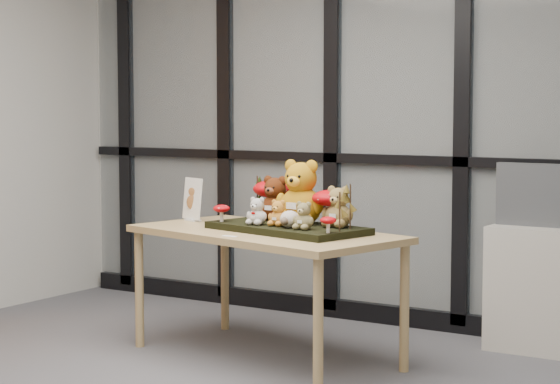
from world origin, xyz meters
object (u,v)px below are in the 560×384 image
Objects in this scene: diorama_tray at (287,228)px; display_table at (265,243)px; bear_white_bow at (257,210)px; mushroom_front_left at (222,212)px; mushroom_back_right at (330,206)px; plush_cream_hedgehog at (290,218)px; sign_holder at (192,202)px; monitor at (540,195)px; bear_pooh_yellow at (301,189)px; mushroom_back_left at (272,197)px; bear_beige_small at (304,214)px; cabinet at (537,289)px; bear_small_yellow at (278,212)px; bear_tan_back at (338,205)px; mushroom_front_right at (328,224)px; bear_brown_medium at (275,196)px.

display_table is at bearing -153.43° from diorama_tray.
mushroom_front_left is at bearing -171.97° from bear_white_bow.
display_table is at bearing -163.23° from mushroom_back_right.
sign_holder is (-0.83, 0.25, 0.03)m from plush_cream_hedgehog.
monitor is (0.99, 1.07, 0.09)m from plush_cream_hedgehog.
bear_pooh_yellow is 0.77× the size of monitor.
mushroom_back_left is 0.48× the size of monitor.
bear_beige_small reaches higher than cabinet.
bear_small_yellow is 0.28m from mushroom_back_right.
sign_holder is (-0.36, 0.20, 0.02)m from mushroom_front_left.
sign_holder is 2.00m from monitor.
mushroom_front_right is at bearing -59.51° from bear_tan_back.
mushroom_back_right is at bearing 13.34° from mushroom_front_left.
display_table is at bearing 93.88° from bear_white_bow.
sign_holder is (-0.62, 0.16, 0.18)m from display_table.
mushroom_front_right is (0.50, -0.10, -0.04)m from bear_white_bow.
sign_holder is at bearing -171.54° from bear_tan_back.
mushroom_back_right is at bearing 117.93° from mushroom_front_right.
bear_small_yellow is 0.38m from mushroom_front_left.
mushroom_front_left is (-0.26, -0.04, 0.16)m from display_table.
monitor is (1.25, 0.81, 0.00)m from bear_brown_medium.
mushroom_back_left is at bearing 176.61° from bear_tan_back.
bear_tan_back is at bearing 36.49° from bear_small_yellow.
bear_pooh_yellow is 0.30m from mushroom_back_left.
bear_tan_back is 0.54m from mushroom_back_left.
bear_tan_back is 1.54× the size of bear_small_yellow.
monitor reaches higher than mushroom_front_left.
bear_brown_medium is at bearing 147.75° from mushroom_front_right.
bear_tan_back is 0.22m from bear_beige_small.
bear_small_yellow is 1.54× the size of plush_cream_hedgehog.
bear_tan_back is 1.49× the size of bear_beige_small.
diorama_tray is at bearing 47.83° from bear_white_bow.
sign_holder is 0.36× the size of cabinet.
sign_holder is at bearing 163.56° from mushroom_front_right.
mushroom_front_left is 1.79m from monitor.
mushroom_front_right is (0.14, -0.27, -0.06)m from mushroom_back_right.
bear_beige_small is 1.75× the size of mushroom_front_right.
cabinet is at bearing 61.35° from bear_tan_back.
bear_white_bow is 0.78× the size of mushroom_back_right.
sign_holder is at bearing -177.05° from diorama_tray.
display_table is 0.15m from diorama_tray.
cabinet is (0.79, 0.89, -0.51)m from bear_tan_back.
bear_beige_small is at bearing -6.20° from display_table.
bear_pooh_yellow is at bearing -139.98° from monitor.
bear_small_yellow is at bearing -82.76° from diorama_tray.
bear_small_yellow is 0.31× the size of monitor.
display_table is 2.32× the size of cabinet.
bear_tan_back is at bearing 31.77° from bear_white_bow.
bear_brown_medium reaches higher than bear_tan_back.
bear_beige_small is at bearing -42.67° from bear_pooh_yellow.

